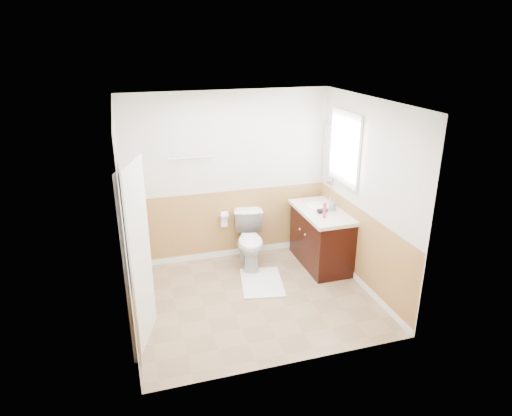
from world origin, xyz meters
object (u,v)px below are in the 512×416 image
object	(u,v)px
toilet	(250,241)
soap_dispenser	(332,205)
bath_mat	(262,282)
lotion_bottle	(325,210)
vanity_cabinet	(321,239)

from	to	relation	value
toilet	soap_dispenser	size ratio (longest dim) A/B	4.39
bath_mat	lotion_bottle	xyz separation A→B (m)	(0.90, 0.03, 0.95)
bath_mat	soap_dispenser	distance (m)	1.48
bath_mat	soap_dispenser	xyz separation A→B (m)	(1.12, 0.24, 0.93)
vanity_cabinet	soap_dispenser	bearing A→B (deg)	-25.10
toilet	bath_mat	xyz separation A→B (m)	(-0.00, -0.56, -0.38)
soap_dispenser	bath_mat	bearing A→B (deg)	-167.89
bath_mat	lotion_bottle	world-z (taller)	lotion_bottle
lotion_bottle	vanity_cabinet	bearing A→B (deg)	69.32
toilet	bath_mat	bearing A→B (deg)	-79.26
toilet	vanity_cabinet	world-z (taller)	vanity_cabinet
lotion_bottle	bath_mat	bearing A→B (deg)	-177.93
vanity_cabinet	soap_dispenser	size ratio (longest dim) A/B	6.24
vanity_cabinet	soap_dispenser	xyz separation A→B (m)	(0.12, -0.06, 0.54)
vanity_cabinet	lotion_bottle	xyz separation A→B (m)	(-0.10, -0.26, 0.56)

